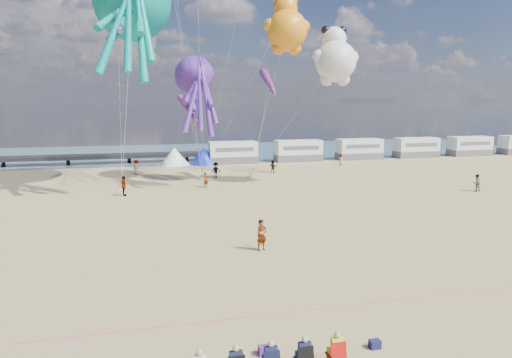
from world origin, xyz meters
name	(u,v)px	position (x,y,z in m)	size (l,w,h in m)	color
ground	(265,269)	(0.00, 0.00, 0.00)	(120.00, 120.00, 0.00)	tan
water	(181,152)	(0.00, 55.00, 0.02)	(120.00, 120.00, 0.00)	#3D6375
motorhome_0	(233,152)	(6.00, 40.00, 1.50)	(6.60, 2.50, 3.00)	silver
motorhome_1	(298,151)	(15.50, 40.00, 1.50)	(6.60, 2.50, 3.00)	silver
motorhome_2	(359,149)	(25.00, 40.00, 1.50)	(6.60, 2.50, 3.00)	silver
motorhome_3	(416,148)	(34.50, 40.00, 1.50)	(6.60, 2.50, 3.00)	silver
motorhome_4	(470,146)	(44.00, 40.00, 1.50)	(6.60, 2.50, 3.00)	silver
tent_white	(174,156)	(-2.00, 40.00, 1.20)	(4.00, 4.00, 2.40)	white
tent_blue	(204,155)	(2.00, 40.00, 1.20)	(4.00, 4.00, 2.40)	#1933CC
spectator_row	(270,358)	(-2.26, -9.02, 0.65)	(6.10, 0.90, 1.30)	black
cooler_purple	(264,350)	(-2.11, -7.78, 0.16)	(0.40, 0.30, 0.32)	#5B2079
cooler_navy	(375,344)	(1.76, -8.29, 0.15)	(0.38, 0.28, 0.30)	#141841
rope_line	(297,311)	(0.00, -5.00, 0.02)	(0.03, 0.03, 34.00)	#F2338C
standing_person	(262,235)	(0.54, 2.92, 0.91)	(0.67, 0.44, 1.83)	tan
beachgoer_0	(341,160)	(19.75, 34.71, 0.75)	(0.55, 0.36, 1.50)	#7F6659
beachgoer_2	(216,170)	(1.81, 28.33, 0.89)	(0.87, 0.67, 1.78)	#7F6659
beachgoer_3	(124,186)	(-7.80, 20.74, 0.91)	(1.18, 0.68, 1.83)	#7F6659
beachgoer_4	(273,166)	(9.09, 30.67, 0.74)	(0.87, 0.36, 1.48)	#7F6659
beachgoer_5	(206,180)	(-0.04, 23.00, 0.74)	(1.38, 0.44, 1.49)	#7F6659
beachgoer_6	(136,167)	(-6.86, 33.10, 0.89)	(0.65, 0.43, 1.78)	#7F6659
beachgoer_7	(476,183)	(24.79, 14.91, 0.83)	(0.81, 0.53, 1.66)	#7F6659
sandbag_a	(122,185)	(-8.20, 25.78, 0.11)	(0.50, 0.35, 0.22)	gray
sandbag_b	(210,181)	(0.86, 26.31, 0.11)	(0.50, 0.35, 0.22)	gray
sandbag_c	(249,177)	(5.44, 27.63, 0.11)	(0.50, 0.35, 0.22)	gray
sandbag_d	(254,173)	(6.58, 29.97, 0.11)	(0.50, 0.35, 0.22)	gray
sandbag_e	(203,176)	(0.44, 29.28, 0.11)	(0.50, 0.35, 0.22)	gray
kite_octopus_teal	(132,1)	(-6.43, 26.51, 18.09)	(5.30, 12.37, 14.14)	#058980
kite_octopus_purple	(194,76)	(-0.35, 28.40, 11.14)	(3.98, 9.28, 10.61)	#542591
kite_panda	(335,61)	(12.63, 21.03, 12.34)	(4.87, 4.58, 6.88)	silver
kite_teddy_orange	(287,30)	(8.00, 22.22, 15.26)	(4.77, 4.49, 6.74)	orange
windsock_left	(118,24)	(-7.63, 21.04, 15.11)	(1.10, 5.97, 5.97)	red
windsock_mid	(269,83)	(7.03, 25.16, 10.40)	(1.00, 5.54, 5.54)	red
windsock_right	(189,109)	(-1.42, 24.33, 7.73)	(0.90, 5.15, 5.15)	red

